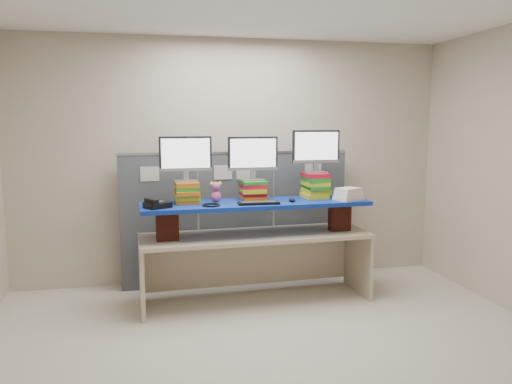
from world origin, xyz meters
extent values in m
cube|color=beige|center=(0.00, 0.00, 1.40)|extent=(5.00, 4.00, 2.80)
cube|color=beige|center=(0.00, 0.00, 0.00)|extent=(5.00, 4.00, 0.01)
cube|color=#43474F|center=(-0.87, 1.78, 0.75)|extent=(0.85, 0.05, 1.50)
cube|color=#43474F|center=(0.00, 1.78, 0.75)|extent=(0.85, 0.05, 1.50)
cube|color=#43474F|center=(0.87, 1.78, 0.75)|extent=(0.85, 0.05, 1.50)
cube|color=#A9ABAF|center=(0.00, 1.78, 1.51)|extent=(2.60, 0.06, 0.03)
cube|color=beige|center=(-0.95, 1.75, 1.30)|extent=(0.20, 0.00, 0.16)
cube|color=beige|center=(-0.15, 1.75, 1.30)|extent=(0.20, 0.00, 0.16)
cube|color=beige|center=(0.10, 1.75, 1.30)|extent=(0.20, 0.00, 0.16)
cube|color=beige|center=(0.90, 1.75, 1.30)|extent=(0.20, 0.00, 0.16)
cube|color=#C6B497|center=(0.10, 1.17, 0.70)|extent=(2.38, 0.79, 0.04)
cube|color=#C6B497|center=(-1.05, 1.12, 0.34)|extent=(0.07, 0.64, 0.68)
cube|color=#C6B497|center=(1.26, 1.22, 0.34)|extent=(0.07, 0.64, 0.68)
cube|color=maroon|center=(-0.80, 1.08, 0.86)|extent=(0.22, 0.13, 0.29)
cube|color=maroon|center=(1.01, 1.16, 0.86)|extent=(0.22, 0.13, 0.29)
cube|color=#0B4194|center=(0.10, 1.17, 1.03)|extent=(2.34, 0.68, 0.04)
cube|color=#CB6113|center=(-0.59, 1.27, 1.07)|extent=(0.24, 0.28, 0.04)
cube|color=gold|center=(-0.59, 1.26, 1.11)|extent=(0.25, 0.27, 0.05)
cube|color=#CB6113|center=(-0.59, 1.25, 1.16)|extent=(0.24, 0.31, 0.04)
cube|color=#228023|center=(-0.58, 1.26, 1.20)|extent=(0.23, 0.27, 0.04)
cube|color=#CB6113|center=(-0.59, 1.26, 1.24)|extent=(0.24, 0.27, 0.05)
cube|color=#CB6113|center=(0.10, 1.29, 1.07)|extent=(0.25, 0.29, 0.04)
cube|color=red|center=(0.10, 1.30, 1.11)|extent=(0.25, 0.28, 0.04)
cube|color=gold|center=(0.09, 1.28, 1.16)|extent=(0.24, 0.28, 0.05)
cube|color=red|center=(0.09, 1.29, 1.20)|extent=(0.25, 0.30, 0.04)
cube|color=#228023|center=(0.09, 1.30, 1.24)|extent=(0.27, 0.32, 0.03)
cube|color=gold|center=(0.77, 1.32, 1.07)|extent=(0.25, 0.28, 0.04)
cube|color=gold|center=(0.79, 1.33, 1.12)|extent=(0.27, 0.30, 0.05)
cube|color=#228023|center=(0.79, 1.32, 1.16)|extent=(0.23, 0.30, 0.04)
cube|color=gold|center=(0.79, 1.33, 1.20)|extent=(0.25, 0.29, 0.04)
cube|color=#228023|center=(0.78, 1.33, 1.25)|extent=(0.25, 0.30, 0.05)
cube|color=red|center=(0.78, 1.32, 1.29)|extent=(0.25, 0.28, 0.05)
cube|color=#96969A|center=(-0.59, 1.26, 1.27)|extent=(0.24, 0.16, 0.02)
cube|color=#96969A|center=(-0.59, 1.26, 1.33)|extent=(0.05, 0.04, 0.09)
cube|color=black|center=(-0.59, 1.26, 1.54)|extent=(0.52, 0.06, 0.34)
cube|color=white|center=(-0.59, 1.24, 1.54)|extent=(0.48, 0.02, 0.30)
cube|color=#96969A|center=(0.09, 1.29, 1.26)|extent=(0.24, 0.16, 0.02)
cube|color=#96969A|center=(0.09, 1.29, 1.32)|extent=(0.05, 0.04, 0.09)
cube|color=black|center=(0.09, 1.29, 1.54)|extent=(0.52, 0.06, 0.34)
cube|color=white|center=(0.09, 1.27, 1.54)|extent=(0.48, 0.02, 0.30)
cube|color=#96969A|center=(0.78, 1.32, 1.33)|extent=(0.24, 0.16, 0.02)
cube|color=#96969A|center=(0.78, 1.32, 1.38)|extent=(0.05, 0.04, 0.09)
cube|color=black|center=(0.78, 1.32, 1.60)|extent=(0.52, 0.06, 0.34)
cube|color=white|center=(0.78, 1.30, 1.60)|extent=(0.48, 0.02, 0.30)
cube|color=black|center=(0.10, 1.01, 1.06)|extent=(0.41, 0.14, 0.02)
cube|color=#2C2C2E|center=(0.10, 1.01, 1.08)|extent=(0.36, 0.10, 0.00)
ellipsoid|color=black|center=(0.46, 1.09, 1.07)|extent=(0.07, 0.11, 0.03)
cube|color=black|center=(-0.88, 1.01, 1.08)|extent=(0.28, 0.27, 0.05)
cube|color=#2C2C2E|center=(-0.88, 1.01, 1.11)|extent=(0.14, 0.14, 0.01)
cube|color=black|center=(-0.94, 0.98, 1.12)|extent=(0.14, 0.19, 0.04)
torus|color=black|center=(-0.38, 1.01, 1.06)|extent=(0.21, 0.21, 0.02)
ellipsoid|color=#D55185|center=(-0.30, 1.25, 1.11)|extent=(0.10, 0.09, 0.11)
sphere|color=#D55185|center=(-0.30, 1.25, 1.21)|extent=(0.09, 0.09, 0.09)
sphere|color=yellow|center=(-0.34, 1.25, 1.24)|extent=(0.04, 0.04, 0.04)
sphere|color=yellow|center=(-0.26, 1.25, 1.24)|extent=(0.04, 0.04, 0.04)
cube|color=silver|center=(1.07, 1.08, 1.07)|extent=(0.33, 0.30, 0.03)
cube|color=silver|center=(1.07, 1.08, 1.10)|extent=(0.31, 0.28, 0.03)
cube|color=silver|center=(1.07, 1.08, 1.13)|extent=(0.30, 0.27, 0.03)
cube|color=silver|center=(1.07, 1.08, 1.16)|extent=(0.28, 0.26, 0.03)
camera|label=1|loc=(-0.93, -3.73, 1.86)|focal=35.00mm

